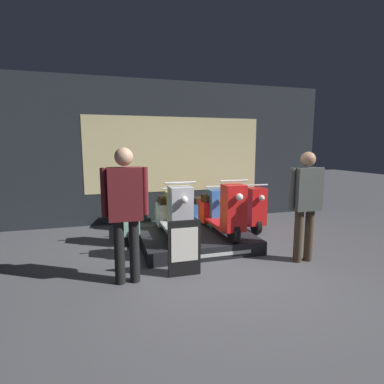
{
  "coord_description": "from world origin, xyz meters",
  "views": [
    {
      "loc": [
        -1.58,
        -3.66,
        1.74
      ],
      "look_at": [
        -0.04,
        1.67,
        0.89
      ],
      "focal_mm": 28.0,
      "sensor_mm": 36.0,
      "label": 1
    }
  ],
  "objects_px": {
    "person_left_browsing": "(125,205)",
    "price_sign_board": "(184,248)",
    "scooter_display_right": "(221,211)",
    "person_right_browsing": "(306,198)",
    "scooter_backrow_2": "(208,212)",
    "scooter_backrow_1": "(169,214)",
    "scooter_backrow_3": "(244,209)",
    "scooter_display_left": "(173,214)",
    "scooter_backrow_0": "(127,217)"
  },
  "relations": [
    {
      "from": "scooter_display_left",
      "to": "scooter_backrow_1",
      "type": "relative_size",
      "value": 1.0
    },
    {
      "from": "scooter_backrow_0",
      "to": "person_left_browsing",
      "type": "relative_size",
      "value": 0.93
    },
    {
      "from": "scooter_display_right",
      "to": "scooter_backrow_3",
      "type": "bearing_deg",
      "value": 46.58
    },
    {
      "from": "person_left_browsing",
      "to": "price_sign_board",
      "type": "relative_size",
      "value": 2.24
    },
    {
      "from": "scooter_display_left",
      "to": "price_sign_board",
      "type": "bearing_deg",
      "value": -94.46
    },
    {
      "from": "scooter_display_left",
      "to": "person_right_browsing",
      "type": "bearing_deg",
      "value": -30.08
    },
    {
      "from": "scooter_display_right",
      "to": "person_left_browsing",
      "type": "relative_size",
      "value": 0.93
    },
    {
      "from": "scooter_display_right",
      "to": "scooter_backrow_3",
      "type": "height_order",
      "value": "scooter_display_right"
    },
    {
      "from": "scooter_display_right",
      "to": "person_right_browsing",
      "type": "distance_m",
      "value": 1.44
    },
    {
      "from": "scooter_display_left",
      "to": "scooter_display_right",
      "type": "bearing_deg",
      "value": 0.0
    },
    {
      "from": "scooter_display_right",
      "to": "person_right_browsing",
      "type": "relative_size",
      "value": 0.96
    },
    {
      "from": "scooter_backrow_2",
      "to": "price_sign_board",
      "type": "distance_m",
      "value": 2.28
    },
    {
      "from": "scooter_backrow_3",
      "to": "price_sign_board",
      "type": "bearing_deg",
      "value": -132.68
    },
    {
      "from": "scooter_display_left",
      "to": "scooter_backrow_3",
      "type": "height_order",
      "value": "scooter_display_left"
    },
    {
      "from": "price_sign_board",
      "to": "scooter_backrow_1",
      "type": "bearing_deg",
      "value": 83.78
    },
    {
      "from": "scooter_backrow_1",
      "to": "person_right_browsing",
      "type": "height_order",
      "value": "person_right_browsing"
    },
    {
      "from": "scooter_backrow_2",
      "to": "person_right_browsing",
      "type": "distance_m",
      "value": 2.26
    },
    {
      "from": "scooter_display_right",
      "to": "scooter_backrow_0",
      "type": "xyz_separation_m",
      "value": [
        -1.55,
        0.98,
        -0.22
      ]
    },
    {
      "from": "scooter_backrow_1",
      "to": "scooter_backrow_3",
      "type": "relative_size",
      "value": 1.0
    },
    {
      "from": "person_right_browsing",
      "to": "scooter_backrow_1",
      "type": "bearing_deg",
      "value": 129.27
    },
    {
      "from": "person_right_browsing",
      "to": "scooter_backrow_2",
      "type": "bearing_deg",
      "value": 112.25
    },
    {
      "from": "scooter_backrow_0",
      "to": "person_left_browsing",
      "type": "distance_m",
      "value": 2.12
    },
    {
      "from": "scooter_display_right",
      "to": "person_right_browsing",
      "type": "height_order",
      "value": "person_right_browsing"
    },
    {
      "from": "scooter_backrow_0",
      "to": "scooter_backrow_2",
      "type": "xyz_separation_m",
      "value": [
        1.65,
        0.0,
        0.0
      ]
    },
    {
      "from": "scooter_backrow_0",
      "to": "price_sign_board",
      "type": "bearing_deg",
      "value": -73.43
    },
    {
      "from": "person_left_browsing",
      "to": "scooter_display_right",
      "type": "bearing_deg",
      "value": 31.45
    },
    {
      "from": "scooter_display_left",
      "to": "person_left_browsing",
      "type": "relative_size",
      "value": 0.93
    },
    {
      "from": "scooter_backrow_0",
      "to": "scooter_backrow_3",
      "type": "distance_m",
      "value": 2.48
    },
    {
      "from": "scooter_backrow_0",
      "to": "price_sign_board",
      "type": "distance_m",
      "value": 2.12
    },
    {
      "from": "scooter_display_left",
      "to": "price_sign_board",
      "type": "relative_size",
      "value": 2.08
    },
    {
      "from": "scooter_backrow_2",
      "to": "person_right_browsing",
      "type": "height_order",
      "value": "person_right_browsing"
    },
    {
      "from": "scooter_display_left",
      "to": "scooter_backrow_3",
      "type": "distance_m",
      "value": 2.05
    },
    {
      "from": "scooter_display_right",
      "to": "scooter_backrow_2",
      "type": "relative_size",
      "value": 1.0
    },
    {
      "from": "scooter_backrow_1",
      "to": "person_left_browsing",
      "type": "relative_size",
      "value": 0.93
    },
    {
      "from": "scooter_backrow_2",
      "to": "price_sign_board",
      "type": "height_order",
      "value": "scooter_backrow_2"
    },
    {
      "from": "scooter_display_left",
      "to": "scooter_backrow_3",
      "type": "relative_size",
      "value": 1.0
    },
    {
      "from": "scooter_backrow_0",
      "to": "person_left_browsing",
      "type": "xyz_separation_m",
      "value": [
        -0.15,
        -2.02,
        0.63
      ]
    },
    {
      "from": "scooter_backrow_0",
      "to": "scooter_backrow_1",
      "type": "bearing_deg",
      "value": 0.0
    },
    {
      "from": "scooter_backrow_1",
      "to": "price_sign_board",
      "type": "relative_size",
      "value": 2.08
    },
    {
      "from": "scooter_backrow_1",
      "to": "person_left_browsing",
      "type": "xyz_separation_m",
      "value": [
        -0.98,
        -2.02,
        0.63
      ]
    },
    {
      "from": "scooter_backrow_2",
      "to": "price_sign_board",
      "type": "xyz_separation_m",
      "value": [
        -1.05,
        -2.03,
        -0.0
      ]
    },
    {
      "from": "scooter_display_left",
      "to": "scooter_backrow_2",
      "type": "relative_size",
      "value": 1.0
    },
    {
      "from": "person_left_browsing",
      "to": "person_right_browsing",
      "type": "relative_size",
      "value": 1.04
    },
    {
      "from": "scooter_display_right",
      "to": "price_sign_board",
      "type": "xyz_separation_m",
      "value": [
        -0.94,
        -1.05,
        -0.22
      ]
    },
    {
      "from": "person_left_browsing",
      "to": "person_right_browsing",
      "type": "xyz_separation_m",
      "value": [
        2.63,
        0.0,
        -0.04
      ]
    },
    {
      "from": "scooter_backrow_3",
      "to": "person_right_browsing",
      "type": "height_order",
      "value": "person_right_browsing"
    },
    {
      "from": "scooter_display_right",
      "to": "person_right_browsing",
      "type": "xyz_separation_m",
      "value": [
        0.93,
        -1.04,
        0.36
      ]
    },
    {
      "from": "scooter_display_left",
      "to": "scooter_backrow_0",
      "type": "relative_size",
      "value": 1.0
    },
    {
      "from": "scooter_display_left",
      "to": "person_right_browsing",
      "type": "distance_m",
      "value": 2.1
    },
    {
      "from": "price_sign_board",
      "to": "person_left_browsing",
      "type": "bearing_deg",
      "value": 179.25
    }
  ]
}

